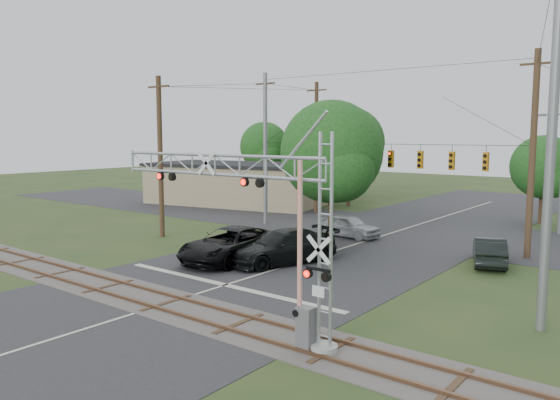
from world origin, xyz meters
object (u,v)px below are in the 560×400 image
Objects in this scene: traffic_signal_span at (389,154)px; pickup_black at (230,245)px; sedan_silver at (348,226)px; car_dark at (282,247)px; crossing_gantry at (252,212)px; commercial_building at (237,183)px.

pickup_black is at bearing -110.67° from traffic_signal_span.
sedan_silver is at bearing -165.17° from traffic_signal_span.
pickup_black is at bearing -132.85° from car_dark.
car_dark is (2.60, 1.32, -0.01)m from pickup_black.
crossing_gantry is at bearing -77.32° from traffic_signal_span.
pickup_black is 1.06× the size of car_dark.
sedan_silver is at bearing 77.03° from pickup_black.
traffic_signal_span reaches higher than commercial_building.
crossing_gantry is at bearing -153.12° from sedan_silver.
car_dark is 26.02m from commercial_building.
traffic_signal_span is at bearing 102.68° from crossing_gantry.
commercial_building reaches higher than car_dark.
sedan_silver is (-1.10, 8.74, -0.14)m from car_dark.
pickup_black reaches higher than car_dark.
traffic_signal_span is 22.47m from commercial_building.
sedan_silver is at bearing 117.33° from car_dark.
commercial_building is (-24.78, 26.47, -2.26)m from crossing_gantry.
crossing_gantry is 18.87m from traffic_signal_span.
crossing_gantry is at bearing -37.84° from car_dark.
sedan_silver is (-6.68, 17.69, -3.54)m from crossing_gantry.
crossing_gantry reaches higher than pickup_black.
car_dark reaches higher than sedan_silver.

